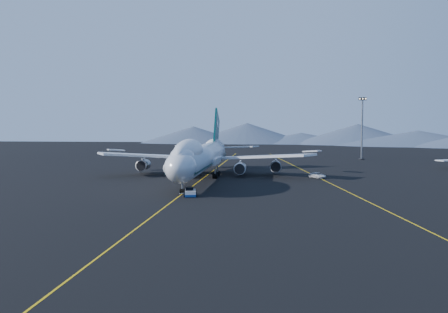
# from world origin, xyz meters

# --- Properties ---
(ground) EXTENTS (500.00, 500.00, 0.00)m
(ground) POSITION_xyz_m (0.00, 0.00, 0.00)
(ground) COLOR black
(ground) RESTS_ON ground
(taxiway_line_main) EXTENTS (0.25, 220.00, 0.01)m
(taxiway_line_main) POSITION_xyz_m (0.00, 0.00, 0.01)
(taxiway_line_main) COLOR #E1B30D
(taxiway_line_main) RESTS_ON ground
(taxiway_line_side) EXTENTS (28.08, 198.09, 0.01)m
(taxiway_line_side) POSITION_xyz_m (30.00, 10.00, 0.01)
(taxiway_line_side) COLOR #E1B30D
(taxiway_line_side) RESTS_ON ground
(boeing_747) EXTENTS (59.62, 72.43, 19.37)m
(boeing_747) POSITION_xyz_m (0.00, 0.03, 5.81)
(boeing_747) COLOR silver
(boeing_747) RESTS_ON ground
(pushback_tug) EXTENTS (3.12, 4.71, 1.91)m
(pushback_tug) POSITION_xyz_m (2.20, -29.50, 0.60)
(pushback_tug) COLOR silver
(pushback_tug) RESTS_ON ground
(service_van) EXTENTS (4.84, 5.85, 1.48)m
(service_van) POSITION_xyz_m (30.00, 6.25, 0.74)
(service_van) COLOR white
(service_van) RESTS_ON ground
(floodlight_mast) EXTENTS (3.05, 2.29, 24.69)m
(floodlight_mast) POSITION_xyz_m (52.99, 76.59, 12.51)
(floodlight_mast) COLOR black
(floodlight_mast) RESTS_ON ground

